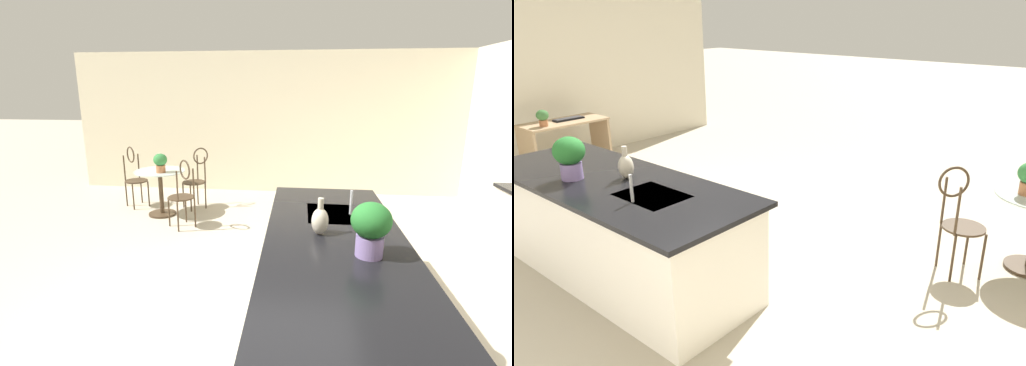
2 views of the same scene
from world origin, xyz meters
The scene contains 9 objects.
ground_plane centered at (0.00, 0.00, 0.00)m, with size 40.00×40.00×0.00m, color #B2A893.
kitchen_island centered at (0.30, 0.85, 0.46)m, with size 2.80×1.06×0.92m.
chair_near_window centered at (-2.03, -1.10, 0.57)m, with size 0.54×0.54×1.04m.
sink_faucet centered at (-0.25, 1.03, 1.03)m, with size 0.02×0.02×0.22m, color #B2B5BA.
writing_desk centered at (3.65, -0.49, 0.51)m, with size 0.60×1.20×0.74m.
keyboard centered at (3.67, -0.59, 0.75)m, with size 0.16×0.44×0.03m.
potted_plant_counter_near centered at (0.60, 1.04, 1.13)m, with size 0.27×0.27×0.37m.
potted_plant_on_desk centered at (3.53, -0.14, 0.88)m, with size 0.17×0.17×0.24m.
vase_on_counter centered at (0.25, 0.73, 1.03)m, with size 0.13×0.13×0.29m.
Camera 2 is at (-3.21, 2.98, 2.29)m, focal length 33.65 mm.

